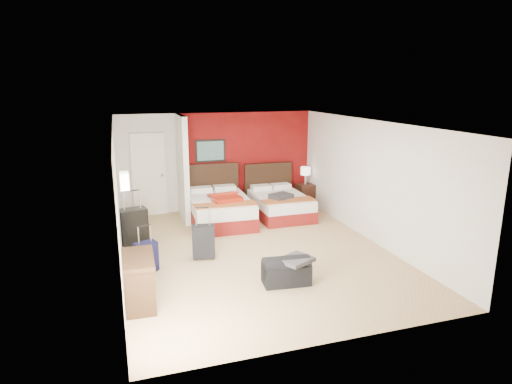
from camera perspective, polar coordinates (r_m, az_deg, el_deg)
name	(u,v)px	position (r m, az deg, el deg)	size (l,w,h in m)	color
ground	(256,252)	(8.65, -0.02, -7.80)	(6.50, 6.50, 0.00)	#D4B582
room_walls	(172,179)	(9.34, -10.94, 1.66)	(5.02, 6.52, 2.50)	silver
red_accent_panel	(246,160)	(11.51, -1.33, 4.17)	(3.50, 0.04, 2.50)	maroon
partition_wall	(183,168)	(10.55, -9.55, 3.08)	(0.12, 1.20, 2.50)	silver
entry_door	(149,175)	(11.09, -13.78, 2.21)	(0.82, 0.06, 2.05)	silver
bed_left	(220,211)	(10.34, -4.71, -2.43)	(1.38, 1.96, 0.59)	white
bed_right	(280,206)	(10.85, 3.19, -1.80)	(1.24, 1.77, 0.53)	white
red_suitcase_open	(225,197)	(10.18, -4.08, -0.65)	(0.63, 0.87, 0.11)	#A11F0D
jacket_bundle	(281,196)	(10.46, 3.29, -0.56)	(0.49, 0.39, 0.12)	#343439
nightstand	(305,195)	(11.81, 6.40, -0.39)	(0.43, 0.43, 0.60)	black
table_lamp	(305,176)	(11.69, 6.47, 2.13)	(0.26, 0.26, 0.47)	beige
suitcase_black	(134,229)	(9.04, -15.64, -4.71)	(0.52, 0.33, 0.78)	black
suitcase_charcoal	(203,243)	(8.29, -6.87, -6.61)	(0.41, 0.26, 0.61)	black
suitcase_navy	(146,258)	(7.90, -14.14, -8.37)	(0.37, 0.23, 0.52)	black
duffel_bag	(286,273)	(7.30, 3.96, -10.44)	(0.76, 0.41, 0.39)	black
jacket_draped	(296,260)	(7.22, 5.26, -8.79)	(0.50, 0.43, 0.07)	#3C3B41
desk	(139,281)	(6.78, -15.02, -11.17)	(0.46, 0.92, 0.76)	#311E10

